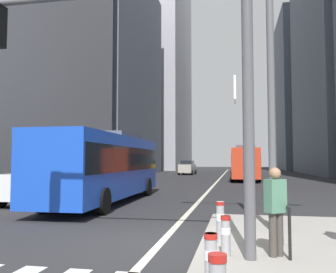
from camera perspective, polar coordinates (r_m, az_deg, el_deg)
name	(u,v)px	position (r m, az deg, el deg)	size (l,w,h in m)	color
ground_plane	(213,186)	(28.94, 7.13, -7.69)	(160.00, 160.00, 0.00)	#28282B
lane_centre_line	(219,179)	(38.91, 8.07, -6.65)	(0.20, 80.00, 0.01)	beige
office_tower_left_mid	(111,73)	(54.13, -8.96, 9.86)	(10.09, 23.33, 29.36)	slate
office_tower_left_far	(156,64)	(84.03, -1.93, 11.25)	(13.24, 25.17, 47.44)	#9E9EA3
office_tower_right_far	(307,95)	(84.84, 20.99, 6.10)	(12.26, 23.21, 32.25)	slate
city_bus_blue_oncoming	(106,164)	(17.54, -9.73, -4.26)	(2.84, 11.31, 3.40)	blue
sedan_white_oncoming	(40,182)	(17.94, -19.50, -6.79)	(2.06, 4.31, 1.94)	silver
city_bus_red_receding	(245,162)	(37.63, 12.00, -3.91)	(2.74, 11.43, 3.40)	red
car_oncoming_mid	(187,167)	(50.60, 3.06, -4.87)	(2.17, 4.58, 1.94)	#B2A899
car_receding_near	(248,167)	(56.28, 12.52, -4.67)	(2.20, 4.57, 1.94)	gold
traffic_signal_gantry	(152,58)	(7.59, -2.59, 12.16)	(5.81, 0.65, 6.00)	#515156
street_lamp_post	(270,40)	(10.60, 15.78, 14.36)	(5.50, 0.32, 8.00)	#56565B
bollard_left	(211,258)	(5.54, 6.74, -18.50)	(0.20, 0.20, 0.81)	#99999E
bollard_right	(226,233)	(7.43, 9.07, -14.81)	(0.20, 0.20, 0.77)	#99999E
bollard_back	(220,220)	(8.51, 8.23, -12.85)	(0.20, 0.20, 0.93)	#99999E
pedestrian_railing	(278,209)	(9.17, 16.98, -10.83)	(0.06, 3.72, 0.98)	black
pedestrian_walking	(275,206)	(7.52, 16.54, -10.51)	(0.45, 0.42, 1.72)	#423D38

